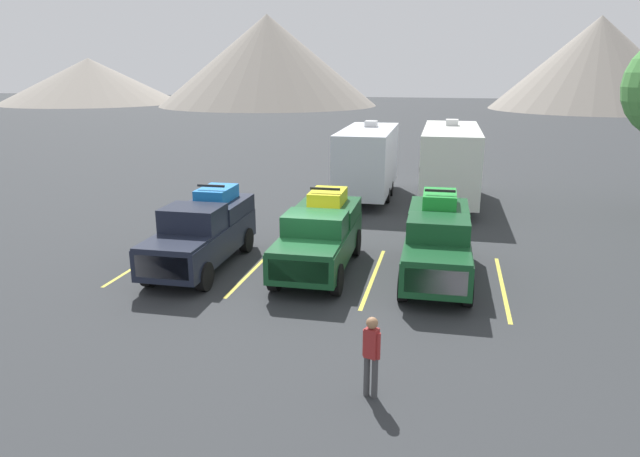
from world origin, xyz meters
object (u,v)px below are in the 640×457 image
(camper_trailer_a, at_px, (368,159))
(person_a, at_px, (371,351))
(pickup_truck_c, at_px, (438,240))
(pickup_truck_a, at_px, (203,231))
(pickup_truck_b, at_px, (320,234))
(camper_trailer_b, at_px, (450,161))

(camper_trailer_a, xyz_separation_m, person_a, (2.74, -18.30, -1.02))
(pickup_truck_c, xyz_separation_m, camper_trailer_a, (-3.80, 10.93, 0.80))
(pickup_truck_a, relative_size, pickup_truck_b, 1.01)
(camper_trailer_a, bearing_deg, camper_trailer_b, -3.99)
(pickup_truck_c, distance_m, person_a, 7.46)
(camper_trailer_a, height_order, person_a, camper_trailer_a)
(camper_trailer_a, bearing_deg, pickup_truck_a, -108.22)
(pickup_truck_c, bearing_deg, pickup_truck_b, -178.28)
(pickup_truck_b, height_order, person_a, pickup_truck_b)
(pickup_truck_a, distance_m, camper_trailer_b, 13.76)
(pickup_truck_a, xyz_separation_m, pickup_truck_b, (3.86, 0.51, -0.01))
(pickup_truck_b, xyz_separation_m, camper_trailer_b, (3.99, 10.76, 0.91))
(pickup_truck_b, relative_size, camper_trailer_a, 0.67)
(pickup_truck_c, height_order, camper_trailer_a, camper_trailer_a)
(camper_trailer_a, distance_m, person_a, 18.54)
(pickup_truck_b, bearing_deg, camper_trailer_a, 90.29)
(pickup_truck_b, distance_m, camper_trailer_b, 11.51)
(pickup_truck_a, height_order, camper_trailer_a, camper_trailer_a)
(pickup_truck_c, height_order, person_a, pickup_truck_c)
(pickup_truck_a, bearing_deg, camper_trailer_a, 71.78)
(camper_trailer_b, bearing_deg, camper_trailer_a, 176.01)
(camper_trailer_a, xyz_separation_m, camper_trailer_b, (4.04, -0.28, 0.08))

